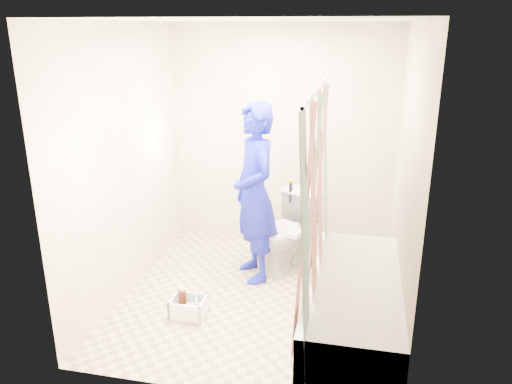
% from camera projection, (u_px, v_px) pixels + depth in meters
% --- Properties ---
extents(floor, '(2.60, 2.60, 0.00)m').
position_uv_depth(floor, '(258.00, 296.00, 4.57)').
color(floor, tan).
rests_on(floor, ground).
extents(ceiling, '(2.40, 2.60, 0.02)m').
position_uv_depth(ceiling, '(259.00, 20.00, 3.81)').
color(ceiling, white).
rests_on(ceiling, wall_back).
extents(wall_back, '(2.40, 0.02, 2.40)m').
position_uv_depth(wall_back, '(284.00, 138.00, 5.40)').
color(wall_back, beige).
rests_on(wall_back, ground).
extents(wall_front, '(2.40, 0.02, 2.40)m').
position_uv_depth(wall_front, '(214.00, 229.00, 2.99)').
color(wall_front, beige).
rests_on(wall_front, ground).
extents(wall_left, '(0.02, 2.60, 2.40)m').
position_uv_depth(wall_left, '(127.00, 163.00, 4.43)').
color(wall_left, beige).
rests_on(wall_left, ground).
extents(wall_right, '(0.02, 2.60, 2.40)m').
position_uv_depth(wall_right, '(407.00, 179.00, 3.95)').
color(wall_right, beige).
rests_on(wall_right, ground).
extents(bathtub, '(0.70, 1.75, 0.50)m').
position_uv_depth(bathtub, '(353.00, 305.00, 3.92)').
color(bathtub, white).
rests_on(bathtub, ground).
extents(curtain_rod, '(0.02, 1.90, 0.02)m').
position_uv_depth(curtain_rod, '(319.00, 87.00, 3.45)').
color(curtain_rod, silver).
rests_on(curtain_rod, wall_back).
extents(shower_curtain, '(0.06, 1.75, 1.80)m').
position_uv_depth(shower_curtain, '(314.00, 213.00, 3.75)').
color(shower_curtain, silver).
rests_on(shower_curtain, curtain_rod).
extents(toilet, '(0.68, 0.86, 0.76)m').
position_uv_depth(toilet, '(286.00, 232.00, 5.04)').
color(toilet, white).
rests_on(toilet, ground).
extents(tank_lid, '(0.51, 0.37, 0.04)m').
position_uv_depth(tank_lid, '(280.00, 229.00, 4.92)').
color(tank_lid, silver).
rests_on(tank_lid, toilet).
extents(tank_internals, '(0.18, 0.10, 0.25)m').
position_uv_depth(tank_internals, '(294.00, 191.00, 5.10)').
color(tank_internals, black).
rests_on(tank_internals, toilet).
extents(plumber, '(0.68, 0.75, 1.72)m').
position_uv_depth(plumber, '(254.00, 194.00, 4.68)').
color(plumber, '#0F3B9F').
rests_on(plumber, ground).
extents(cleaning_caddy, '(0.29, 0.23, 0.22)m').
position_uv_depth(cleaning_caddy, '(189.00, 308.00, 4.23)').
color(cleaning_caddy, white).
rests_on(cleaning_caddy, ground).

